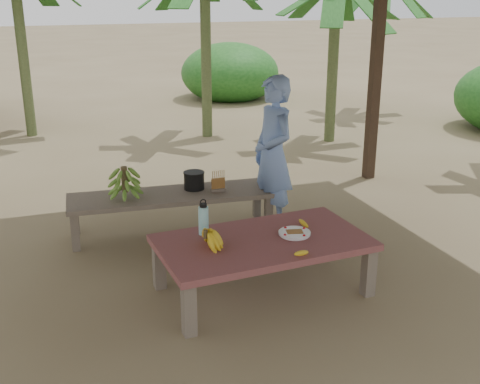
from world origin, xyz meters
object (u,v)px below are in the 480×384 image
object	(u,v)px
work_table	(263,246)
plate	(295,233)
ripe_banana_bunch	(206,238)
bench	(172,198)
cooking_pot	(194,181)
water_flask	(203,219)
woman	(273,154)

from	to	relation	value
work_table	plate	world-z (taller)	plate
work_table	ripe_banana_bunch	world-z (taller)	ripe_banana_bunch
bench	plate	distance (m)	1.76
work_table	ripe_banana_bunch	size ratio (longest dim) A/B	6.58
work_table	bench	size ratio (longest dim) A/B	0.83
ripe_banana_bunch	cooking_pot	bearing A→B (deg)	77.86
plate	cooking_pot	xyz separation A→B (m)	(-0.45, 1.67, 0.03)
work_table	cooking_pot	xyz separation A→B (m)	(-0.16, 1.66, 0.11)
ripe_banana_bunch	bench	bearing A→B (deg)	87.02
water_flask	cooking_pot	distance (m)	1.41
work_table	bench	distance (m)	1.65
work_table	plate	bearing A→B (deg)	-4.87
bench	ripe_banana_bunch	world-z (taller)	ripe_banana_bunch
water_flask	woman	distance (m)	1.54
plate	water_flask	distance (m)	0.81
woman	plate	bearing A→B (deg)	-19.87
bench	woman	size ratio (longest dim) A/B	1.32
ripe_banana_bunch	cooking_pot	size ratio (longest dim) A/B	1.27
ripe_banana_bunch	plate	bearing A→B (deg)	-0.51
bench	water_flask	bearing A→B (deg)	-86.03
work_table	woman	distance (m)	1.55
work_table	plate	size ratio (longest dim) A/B	6.56
bench	ripe_banana_bunch	size ratio (longest dim) A/B	7.94
plate	cooking_pot	world-z (taller)	cooking_pot
plate	woman	size ratio (longest dim) A/B	0.17
work_table	woman	size ratio (longest dim) A/B	1.09
cooking_pot	water_flask	bearing A→B (deg)	-102.00
work_table	bench	world-z (taller)	work_table
ripe_banana_bunch	cooking_pot	xyz separation A→B (m)	(0.36, 1.66, -0.04)
ripe_banana_bunch	woman	xyz separation A→B (m)	(1.16, 1.35, 0.26)
bench	woman	xyz separation A→B (m)	(1.08, -0.24, 0.46)
woman	ripe_banana_bunch	bearing A→B (deg)	-45.97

